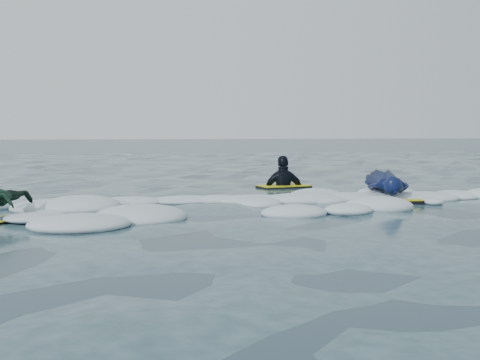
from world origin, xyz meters
The scene contains 4 objects.
ground centered at (0.00, 0.00, 0.00)m, with size 120.00×120.00×0.00m, color #162D35.
foam_band centered at (0.00, 1.03, 0.00)m, with size 12.00×3.10×0.30m, color silver, non-canonical shape.
prone_woman_unit centered at (2.81, 1.57, 0.24)m, with size 1.06×1.90×0.47m.
waiting_rider_unit centered at (1.51, 3.61, -0.08)m, with size 1.11×0.78×1.52m.
Camera 1 is at (-1.21, -8.00, 1.20)m, focal length 45.00 mm.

